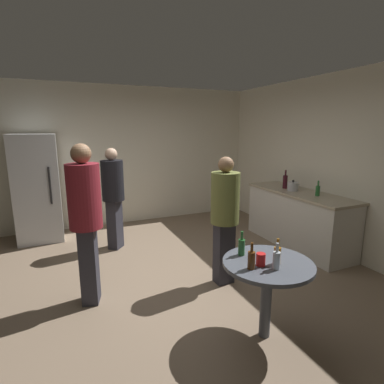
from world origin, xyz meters
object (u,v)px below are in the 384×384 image
at_px(beer_bottle_clear, 276,260).
at_px(beer_bottle_brown, 251,259).
at_px(refrigerator, 37,188).
at_px(kettle, 293,186).
at_px(beer_bottle_on_counter, 318,190).
at_px(person_in_olive_shirt, 225,211).
at_px(person_in_black_shirt, 113,191).
at_px(wine_bottle_on_counter, 285,181).
at_px(foreground_table, 267,273).
at_px(beer_bottle_green, 242,246).
at_px(person_in_maroon_shirt, 85,213).
at_px(beer_bottle_amber, 277,255).
at_px(plastic_cup_red, 261,259).

bearing_deg(beer_bottle_clear, beer_bottle_brown, 155.36).
height_order(refrigerator, beer_bottle_clear, refrigerator).
distance_m(kettle, beer_bottle_on_counter, 0.46).
relative_size(beer_bottle_brown, person_in_olive_shirt, 0.15).
xyz_separation_m(kettle, beer_bottle_brown, (-2.02, -1.79, -0.15)).
bearing_deg(person_in_black_shirt, refrigerator, -179.88).
height_order(wine_bottle_on_counter, foreground_table, wine_bottle_on_counter).
bearing_deg(beer_bottle_green, foreground_table, -58.64).
xyz_separation_m(beer_bottle_brown, person_in_olive_shirt, (0.36, 1.08, 0.10)).
bearing_deg(beer_bottle_clear, foreground_table, 79.82).
bearing_deg(kettle, person_in_maroon_shirt, -171.07).
relative_size(wine_bottle_on_counter, person_in_olive_shirt, 0.20).
xyz_separation_m(beer_bottle_on_counter, beer_bottle_amber, (-1.83, -1.35, -0.17)).
bearing_deg(refrigerator, beer_bottle_brown, -63.82).
height_order(wine_bottle_on_counter, plastic_cup_red, wine_bottle_on_counter).
xyz_separation_m(beer_bottle_amber, beer_bottle_clear, (-0.07, -0.08, 0.00)).
relative_size(beer_bottle_amber, person_in_black_shirt, 0.14).
xyz_separation_m(beer_bottle_on_counter, beer_bottle_brown, (-2.09, -1.34, -0.17)).
distance_m(beer_bottle_brown, beer_bottle_green, 0.28).
distance_m(wine_bottle_on_counter, plastic_cup_red, 2.76).
height_order(beer_bottle_amber, person_in_black_shirt, person_in_black_shirt).
bearing_deg(person_in_black_shirt, beer_bottle_brown, -36.66).
height_order(kettle, person_in_olive_shirt, person_in_olive_shirt).
distance_m(kettle, beer_bottle_clear, 2.63).
relative_size(beer_bottle_on_counter, beer_bottle_amber, 1.00).
xyz_separation_m(beer_bottle_clear, person_in_maroon_shirt, (-1.39, 1.37, 0.20)).
xyz_separation_m(plastic_cup_red, person_in_olive_shirt, (0.25, 1.06, 0.12)).
distance_m(refrigerator, beer_bottle_amber, 4.20).
distance_m(wine_bottle_on_counter, person_in_maroon_shirt, 3.30).
xyz_separation_m(refrigerator, beer_bottle_amber, (2.05, -3.66, -0.08)).
bearing_deg(kettle, beer_bottle_on_counter, -81.77).
bearing_deg(person_in_black_shirt, kettle, 19.87).
bearing_deg(person_in_black_shirt, wine_bottle_on_counter, 23.74).
bearing_deg(foreground_table, beer_bottle_on_counter, 34.48).
bearing_deg(person_in_olive_shirt, wine_bottle_on_counter, 116.60).
bearing_deg(plastic_cup_red, beer_bottle_amber, -11.28).
relative_size(wine_bottle_on_counter, beer_bottle_on_counter, 1.35).
xyz_separation_m(refrigerator, foreground_table, (2.01, -3.60, -0.27)).
bearing_deg(beer_bottle_amber, refrigerator, 119.29).
relative_size(refrigerator, beer_bottle_green, 7.83).
bearing_deg(beer_bottle_amber, plastic_cup_red, 168.72).
distance_m(beer_bottle_green, person_in_black_shirt, 2.59).
bearing_deg(person_in_maroon_shirt, wine_bottle_on_counter, 27.86).
bearing_deg(beer_bottle_brown, refrigerator, 116.18).
xyz_separation_m(beer_bottle_amber, beer_bottle_brown, (-0.26, 0.01, 0.00)).
height_order(wine_bottle_on_counter, beer_bottle_clear, wine_bottle_on_counter).
bearing_deg(refrigerator, person_in_olive_shirt, -50.00).
distance_m(beer_bottle_green, beer_bottle_clear, 0.38).
relative_size(beer_bottle_on_counter, beer_bottle_green, 1.00).
distance_m(beer_bottle_brown, plastic_cup_red, 0.12).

